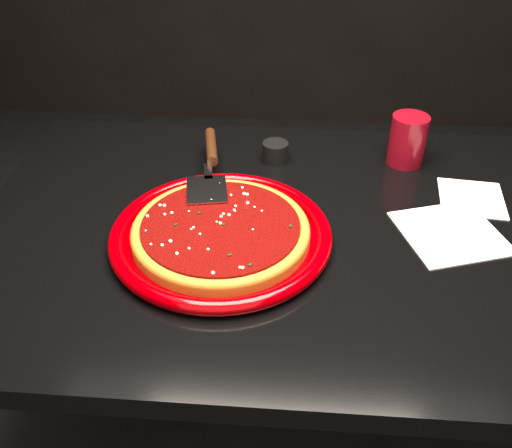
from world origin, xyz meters
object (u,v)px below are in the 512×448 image
(plate, at_px, (221,235))
(pizza_server, at_px, (210,164))
(table, at_px, (287,361))
(ramekin, at_px, (275,152))
(cup, at_px, (408,140))

(plate, distance_m, pizza_server, 0.19)
(table, distance_m, plate, 0.41)
(ramekin, bearing_deg, pizza_server, -138.67)
(pizza_server, relative_size, cup, 2.95)
(pizza_server, bearing_deg, ramekin, 31.06)
(table, height_order, pizza_server, pizza_server)
(table, relative_size, cup, 11.03)
(pizza_server, xyz_separation_m, cup, (0.41, 0.12, 0.01))
(plate, bearing_deg, ramekin, 74.53)
(table, bearing_deg, cup, 47.22)
(table, distance_m, cup, 0.55)
(table, height_order, cup, cup)
(cup, bearing_deg, plate, -139.51)
(cup, relative_size, ramekin, 1.94)
(plate, height_order, cup, cup)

